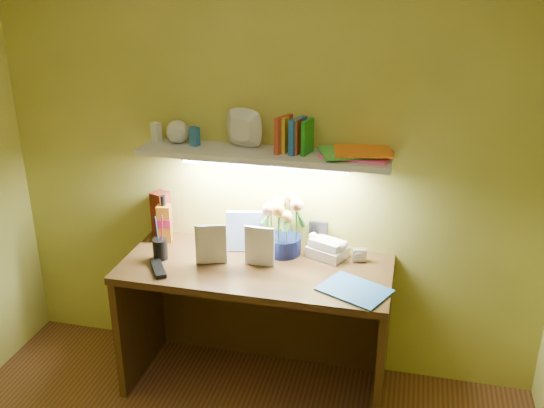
# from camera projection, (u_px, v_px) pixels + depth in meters

# --- Properties ---
(desk) EXTENTS (1.40, 0.60, 0.75)m
(desk) POSITION_uv_depth(u_px,v_px,m) (256.00, 327.00, 3.27)
(desk) COLOR #33200E
(desk) RESTS_ON ground
(flower_bouquet) EXTENTS (0.25, 0.25, 0.34)m
(flower_bouquet) POSITION_uv_depth(u_px,v_px,m) (283.00, 224.00, 3.21)
(flower_bouquet) COLOR #0C133D
(flower_bouquet) RESTS_ON desk
(telephone) EXTENTS (0.23, 0.21, 0.11)m
(telephone) POSITION_uv_depth(u_px,v_px,m) (328.00, 247.00, 3.21)
(telephone) COLOR white
(telephone) RESTS_ON desk
(desk_clock) EXTENTS (0.08, 0.05, 0.07)m
(desk_clock) POSITION_uv_depth(u_px,v_px,m) (359.00, 255.00, 3.17)
(desk_clock) COLOR #BABABF
(desk_clock) RESTS_ON desk
(whisky_bottle) EXTENTS (0.09, 0.09, 0.27)m
(whisky_bottle) POSITION_uv_depth(u_px,v_px,m) (164.00, 218.00, 3.37)
(whisky_bottle) COLOR #A35812
(whisky_bottle) RESTS_ON desk
(whisky_box) EXTENTS (0.11, 0.11, 0.26)m
(whisky_box) POSITION_uv_depth(u_px,v_px,m) (161.00, 214.00, 3.44)
(whisky_box) COLOR #55190E
(whisky_box) RESTS_ON desk
(pen_cup) EXTENTS (0.10, 0.10, 0.19)m
(pen_cup) POSITION_uv_depth(u_px,v_px,m) (160.00, 242.00, 3.18)
(pen_cup) COLOR black
(pen_cup) RESTS_ON desk
(art_card) EXTENTS (0.22, 0.09, 0.22)m
(art_card) POSITION_uv_depth(u_px,v_px,m) (247.00, 231.00, 3.28)
(art_card) COLOR white
(art_card) RESTS_ON desk
(tv_remote) EXTENTS (0.15, 0.19, 0.02)m
(tv_remote) POSITION_uv_depth(u_px,v_px,m) (158.00, 269.00, 3.08)
(tv_remote) COLOR black
(tv_remote) RESTS_ON desk
(blue_folder) EXTENTS (0.38, 0.34, 0.01)m
(blue_folder) POSITION_uv_depth(u_px,v_px,m) (354.00, 290.00, 2.90)
(blue_folder) COLOR #2763AC
(blue_folder) RESTS_ON desk
(desk_book_a) EXTENTS (0.16, 0.06, 0.22)m
(desk_book_a) POSITION_uv_depth(u_px,v_px,m) (195.00, 245.00, 3.12)
(desk_book_a) COLOR beige
(desk_book_a) RESTS_ON desk
(desk_book_b) EXTENTS (0.16, 0.02, 0.22)m
(desk_book_b) POSITION_uv_depth(u_px,v_px,m) (245.00, 245.00, 3.12)
(desk_book_b) COLOR silver
(desk_book_b) RESTS_ON desk
(wall_shelf) EXTENTS (1.31, 0.33, 0.22)m
(wall_shelf) POSITION_uv_depth(u_px,v_px,m) (265.00, 148.00, 3.08)
(wall_shelf) COLOR silver
(wall_shelf) RESTS_ON ground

